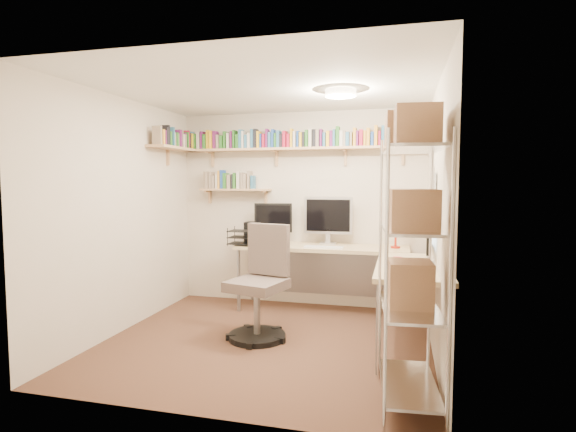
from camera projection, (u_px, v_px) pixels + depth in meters
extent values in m
plane|color=#4C2F20|center=(267.00, 342.00, 4.51)|extent=(3.20, 3.20, 0.00)
cube|color=beige|center=(299.00, 209.00, 5.87)|extent=(3.20, 0.04, 2.50)
cube|color=beige|center=(123.00, 215.00, 4.80)|extent=(0.04, 3.00, 2.50)
cube|color=beige|center=(437.00, 221.00, 4.03)|extent=(0.04, 3.00, 2.50)
cube|color=beige|center=(200.00, 235.00, 2.96)|extent=(3.20, 0.04, 2.50)
cube|color=white|center=(266.00, 89.00, 4.32)|extent=(3.20, 3.00, 0.04)
cube|color=white|center=(432.00, 187.00, 4.54)|extent=(0.01, 0.30, 0.42)
cube|color=white|center=(435.00, 193.00, 4.16)|extent=(0.01, 0.28, 0.38)
cylinder|color=#FFEAC6|center=(341.00, 93.00, 4.35)|extent=(0.30, 0.30, 0.06)
cube|color=tan|center=(297.00, 149.00, 5.69)|extent=(3.05, 0.25, 0.03)
cube|color=tan|center=(175.00, 149.00, 5.63)|extent=(0.25, 1.00, 0.03)
cube|color=tan|center=(235.00, 190.00, 5.96)|extent=(0.95, 0.20, 0.02)
cube|color=tan|center=(212.00, 156.00, 6.05)|extent=(0.03, 0.20, 0.20)
cube|color=tan|center=(276.00, 155.00, 5.83)|extent=(0.03, 0.20, 0.20)
cube|color=tan|center=(345.00, 154.00, 5.61)|extent=(0.03, 0.20, 0.20)
cube|color=tan|center=(403.00, 153.00, 5.44)|extent=(0.03, 0.20, 0.20)
cube|color=#2F688F|center=(191.00, 141.00, 6.03)|extent=(0.03, 0.14, 0.24)
cube|color=#671B5A|center=(194.00, 142.00, 6.02)|extent=(0.03, 0.13, 0.20)
cube|color=#2A6C24|center=(196.00, 142.00, 6.01)|extent=(0.03, 0.13, 0.20)
cube|color=beige|center=(200.00, 141.00, 6.00)|extent=(0.04, 0.14, 0.22)
cube|color=#671B5A|center=(203.00, 141.00, 5.99)|extent=(0.03, 0.14, 0.23)
cube|color=#2A6C24|center=(206.00, 142.00, 5.98)|extent=(0.04, 0.14, 0.19)
cube|color=gold|center=(209.00, 140.00, 5.97)|extent=(0.04, 0.12, 0.25)
cube|color=gold|center=(212.00, 141.00, 5.96)|extent=(0.03, 0.15, 0.23)
cube|color=#671B5A|center=(216.00, 140.00, 5.95)|extent=(0.04, 0.11, 0.24)
cube|color=gray|center=(219.00, 142.00, 5.94)|extent=(0.04, 0.14, 0.18)
cube|color=#2A6C24|center=(223.00, 143.00, 5.93)|extent=(0.04, 0.14, 0.17)
cube|color=#2A6C24|center=(226.00, 140.00, 5.91)|extent=(0.03, 0.15, 0.22)
cube|color=beige|center=(229.00, 141.00, 5.90)|extent=(0.03, 0.13, 0.20)
cube|color=#671B5A|center=(232.00, 140.00, 5.89)|extent=(0.03, 0.12, 0.23)
cube|color=#2A6C24|center=(235.00, 140.00, 5.88)|extent=(0.02, 0.14, 0.24)
cube|color=#2A6C24|center=(238.00, 142.00, 5.87)|extent=(0.04, 0.13, 0.18)
cube|color=#2F688F|center=(241.00, 139.00, 5.86)|extent=(0.04, 0.12, 0.24)
cube|color=beige|center=(244.00, 140.00, 5.85)|extent=(0.03, 0.14, 0.22)
cube|color=#2F688F|center=(247.00, 142.00, 5.84)|extent=(0.04, 0.13, 0.17)
cube|color=beige|center=(250.00, 141.00, 5.83)|extent=(0.04, 0.14, 0.20)
cube|color=#2F688F|center=(253.00, 139.00, 5.82)|extent=(0.03, 0.15, 0.24)
cube|color=black|center=(256.00, 139.00, 5.81)|extent=(0.04, 0.12, 0.25)
cube|color=gold|center=(259.00, 140.00, 5.80)|extent=(0.03, 0.13, 0.22)
cube|color=#1E459E|center=(262.00, 141.00, 5.79)|extent=(0.03, 0.11, 0.18)
cube|color=#AD1735|center=(265.00, 141.00, 5.78)|extent=(0.03, 0.14, 0.18)
cube|color=#671B5A|center=(267.00, 139.00, 5.77)|extent=(0.03, 0.12, 0.24)
cube|color=#2F688F|center=(270.00, 140.00, 5.76)|extent=(0.03, 0.13, 0.20)
cube|color=#1E459E|center=(273.00, 139.00, 5.75)|extent=(0.03, 0.12, 0.24)
cube|color=#2A6C24|center=(276.00, 141.00, 5.75)|extent=(0.03, 0.15, 0.18)
cube|color=#2F688F|center=(279.00, 139.00, 5.74)|extent=(0.04, 0.14, 0.22)
cube|color=black|center=(282.00, 141.00, 5.73)|extent=(0.03, 0.15, 0.17)
cube|color=#AD1735|center=(285.00, 140.00, 5.72)|extent=(0.04, 0.12, 0.21)
cube|color=#AD1735|center=(289.00, 141.00, 5.71)|extent=(0.04, 0.11, 0.17)
cube|color=gold|center=(292.00, 138.00, 5.69)|extent=(0.02, 0.13, 0.24)
cube|color=beige|center=(295.00, 140.00, 5.69)|extent=(0.03, 0.13, 0.20)
cube|color=#1E459E|center=(298.00, 139.00, 5.67)|extent=(0.03, 0.11, 0.21)
cube|color=gold|center=(301.00, 140.00, 5.67)|extent=(0.03, 0.13, 0.19)
cube|color=black|center=(304.00, 140.00, 5.66)|extent=(0.03, 0.15, 0.19)
cube|color=#2A6C24|center=(307.00, 139.00, 5.65)|extent=(0.04, 0.14, 0.21)
cube|color=beige|center=(311.00, 138.00, 5.63)|extent=(0.04, 0.15, 0.23)
cube|color=black|center=(315.00, 139.00, 5.62)|extent=(0.04, 0.12, 0.22)
cube|color=gray|center=(318.00, 138.00, 5.61)|extent=(0.04, 0.14, 0.22)
cube|color=#671B5A|center=(322.00, 138.00, 5.60)|extent=(0.02, 0.14, 0.22)
cube|color=#2F688F|center=(325.00, 140.00, 5.59)|extent=(0.03, 0.14, 0.18)
cube|color=gold|center=(328.00, 139.00, 5.58)|extent=(0.04, 0.13, 0.20)
cube|color=#671B5A|center=(332.00, 139.00, 5.57)|extent=(0.04, 0.11, 0.20)
cube|color=#2F688F|center=(334.00, 138.00, 5.56)|extent=(0.03, 0.12, 0.21)
cube|color=#2A6C24|center=(338.00, 137.00, 5.55)|extent=(0.04, 0.12, 0.25)
cube|color=beige|center=(342.00, 139.00, 5.54)|extent=(0.04, 0.13, 0.20)
cube|color=gray|center=(345.00, 139.00, 5.53)|extent=(0.03, 0.12, 0.19)
cube|color=#2F688F|center=(348.00, 140.00, 5.52)|extent=(0.04, 0.15, 0.18)
cube|color=gray|center=(351.00, 139.00, 5.51)|extent=(0.03, 0.15, 0.18)
cube|color=gold|center=(355.00, 137.00, 5.50)|extent=(0.03, 0.13, 0.23)
cube|color=#671B5A|center=(358.00, 139.00, 5.50)|extent=(0.03, 0.12, 0.19)
cube|color=#AD1735|center=(361.00, 138.00, 5.48)|extent=(0.04, 0.13, 0.20)
cube|color=gold|center=(365.00, 139.00, 5.47)|extent=(0.03, 0.14, 0.19)
cube|color=gold|center=(368.00, 137.00, 5.46)|extent=(0.04, 0.11, 0.22)
cube|color=#1E459E|center=(372.00, 139.00, 5.45)|extent=(0.03, 0.13, 0.17)
cube|color=gold|center=(376.00, 136.00, 5.44)|extent=(0.04, 0.14, 0.25)
cube|color=#AD1735|center=(380.00, 139.00, 5.43)|extent=(0.03, 0.12, 0.18)
cube|color=#2F688F|center=(383.00, 136.00, 5.42)|extent=(0.03, 0.15, 0.24)
cube|color=black|center=(386.00, 137.00, 5.41)|extent=(0.03, 0.12, 0.21)
cube|color=beige|center=(390.00, 136.00, 5.40)|extent=(0.03, 0.14, 0.23)
cube|color=#2A6C24|center=(393.00, 139.00, 5.39)|extent=(0.02, 0.13, 0.17)
cube|color=#2A6C24|center=(396.00, 136.00, 5.38)|extent=(0.04, 0.12, 0.22)
cube|color=#1E459E|center=(401.00, 136.00, 5.37)|extent=(0.04, 0.14, 0.24)
cube|color=beige|center=(404.00, 136.00, 5.36)|extent=(0.03, 0.12, 0.24)
cube|color=beige|center=(408.00, 138.00, 5.35)|extent=(0.04, 0.14, 0.19)
cube|color=gray|center=(413.00, 138.00, 5.34)|extent=(0.04, 0.14, 0.18)
cube|color=gold|center=(416.00, 138.00, 5.33)|extent=(0.03, 0.14, 0.17)
cube|color=gray|center=(157.00, 135.00, 5.21)|extent=(0.12, 0.04, 0.22)
cube|color=gold|center=(159.00, 137.00, 5.26)|extent=(0.13, 0.04, 0.18)
cube|color=#671B5A|center=(161.00, 138.00, 5.30)|extent=(0.13, 0.02, 0.18)
cube|color=black|center=(163.00, 136.00, 5.34)|extent=(0.13, 0.04, 0.22)
cube|color=black|center=(165.00, 136.00, 5.39)|extent=(0.12, 0.03, 0.25)
cube|color=#2A6C24|center=(167.00, 139.00, 5.43)|extent=(0.12, 0.04, 0.18)
cube|color=#2F688F|center=(169.00, 137.00, 5.48)|extent=(0.14, 0.03, 0.23)
cube|color=gray|center=(171.00, 140.00, 5.53)|extent=(0.12, 0.04, 0.17)
cube|color=#2A6C24|center=(173.00, 140.00, 5.57)|extent=(0.15, 0.04, 0.18)
cube|color=gray|center=(175.00, 140.00, 5.61)|extent=(0.12, 0.03, 0.17)
cube|color=#671B5A|center=(176.00, 139.00, 5.65)|extent=(0.15, 0.04, 0.22)
cube|color=gray|center=(178.00, 139.00, 5.69)|extent=(0.15, 0.02, 0.22)
cube|color=beige|center=(179.00, 141.00, 5.73)|extent=(0.14, 0.03, 0.17)
cube|color=gray|center=(181.00, 142.00, 5.77)|extent=(0.15, 0.03, 0.17)
cube|color=#671B5A|center=(182.00, 141.00, 5.81)|extent=(0.11, 0.03, 0.19)
cube|color=#2A6C24|center=(184.00, 141.00, 5.85)|extent=(0.14, 0.04, 0.21)
cube|color=#AD1735|center=(185.00, 140.00, 5.89)|extent=(0.12, 0.02, 0.24)
cube|color=black|center=(186.00, 141.00, 5.92)|extent=(0.12, 0.03, 0.21)
cube|color=gold|center=(188.00, 141.00, 5.96)|extent=(0.15, 0.04, 0.21)
cube|color=beige|center=(190.00, 143.00, 6.02)|extent=(0.15, 0.04, 0.17)
cube|color=gray|center=(206.00, 180.00, 6.05)|extent=(0.02, 0.12, 0.23)
cube|color=gray|center=(209.00, 180.00, 6.04)|extent=(0.04, 0.15, 0.22)
cube|color=gray|center=(212.00, 180.00, 6.03)|extent=(0.03, 0.13, 0.23)
cube|color=gray|center=(215.00, 182.00, 6.02)|extent=(0.04, 0.14, 0.18)
cube|color=beige|center=(218.00, 181.00, 6.01)|extent=(0.03, 0.13, 0.19)
cube|color=gold|center=(220.00, 180.00, 6.00)|extent=(0.03, 0.12, 0.24)
cube|color=#1E459E|center=(223.00, 179.00, 5.99)|extent=(0.04, 0.12, 0.25)
cube|color=#2A6C24|center=(226.00, 181.00, 5.98)|extent=(0.04, 0.14, 0.20)
cube|color=gray|center=(230.00, 182.00, 5.97)|extent=(0.04, 0.14, 0.18)
cube|color=black|center=(233.00, 181.00, 5.95)|extent=(0.03, 0.12, 0.19)
cube|color=#2A6C24|center=(236.00, 181.00, 5.95)|extent=(0.03, 0.14, 0.21)
cube|color=beige|center=(239.00, 180.00, 5.93)|extent=(0.04, 0.12, 0.23)
cube|color=gray|center=(243.00, 181.00, 5.92)|extent=(0.03, 0.12, 0.21)
cube|color=gray|center=(246.00, 181.00, 5.91)|extent=(0.04, 0.12, 0.20)
cube|color=gray|center=(250.00, 180.00, 5.90)|extent=(0.03, 0.14, 0.23)
cube|color=#2F688F|center=(253.00, 182.00, 5.89)|extent=(0.04, 0.12, 0.17)
cube|color=tan|center=(322.00, 247.00, 5.55)|extent=(2.10, 0.66, 0.04)
cube|color=tan|center=(412.00, 267.00, 4.25)|extent=(0.66, 1.44, 0.04)
cylinder|color=gray|center=(239.00, 280.00, 5.55)|extent=(0.04, 0.04, 0.77)
cylinder|color=gray|center=(253.00, 272.00, 6.08)|extent=(0.04, 0.04, 0.77)
cylinder|color=gray|center=(432.00, 281.00, 5.52)|extent=(0.04, 0.04, 0.77)
cylinder|color=gray|center=(378.00, 329.00, 3.71)|extent=(0.04, 0.04, 0.77)
cylinder|color=gray|center=(449.00, 335.00, 3.58)|extent=(0.04, 0.04, 0.77)
cube|color=gray|center=(325.00, 271.00, 5.85)|extent=(1.99, 0.02, 0.61)
cube|color=silver|center=(328.00, 215.00, 5.63)|extent=(0.61, 0.03, 0.46)
cube|color=black|center=(328.00, 216.00, 5.61)|extent=(0.55, 0.00, 0.40)
cube|color=black|center=(273.00, 218.00, 5.81)|extent=(0.49, 0.03, 0.38)
cube|color=black|center=(430.00, 229.00, 4.24)|extent=(0.03, 0.64, 0.42)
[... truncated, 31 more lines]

